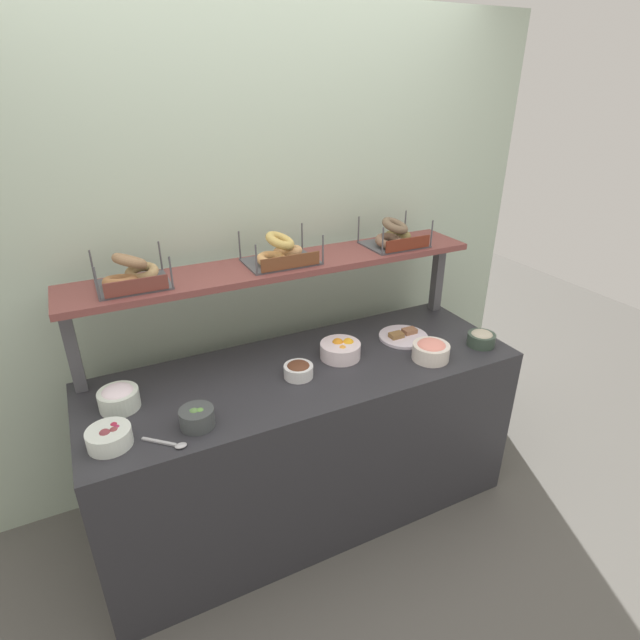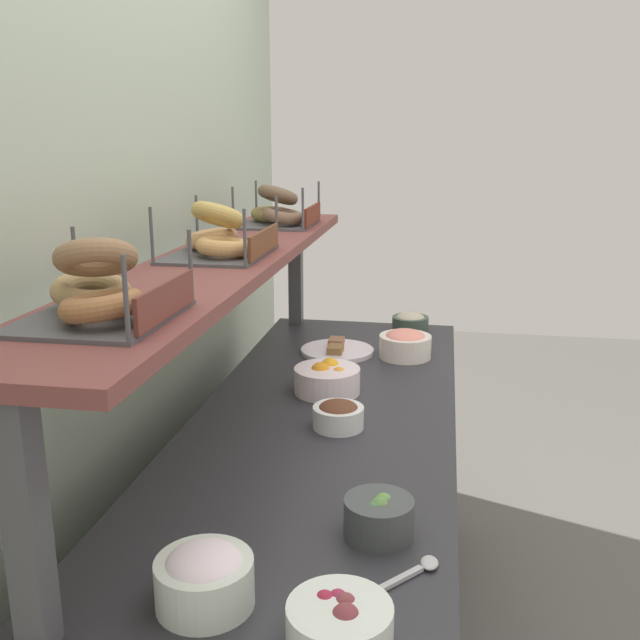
{
  "view_description": "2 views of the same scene",
  "coord_description": "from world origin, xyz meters",
  "px_view_note": "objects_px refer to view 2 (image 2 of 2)",
  "views": [
    {
      "loc": [
        -0.83,
        -1.82,
        2.06
      ],
      "look_at": [
        0.11,
        0.08,
        1.04
      ],
      "focal_mm": 28.22,
      "sensor_mm": 36.0,
      "label": 1
    },
    {
      "loc": [
        -1.77,
        -0.3,
        1.6
      ],
      "look_at": [
        0.09,
        0.02,
        1.1
      ],
      "focal_mm": 40.39,
      "sensor_mm": 36.0,
      "label": 2
    }
  ],
  "objects_px": {
    "bowl_veggie_mix": "(379,516)",
    "bagel_basket_everything": "(100,291)",
    "bowl_cream_cheese": "(204,577)",
    "bowl_beet_salad": "(340,625)",
    "bowl_chocolate_spread": "(338,415)",
    "serving_spoon_near_plate": "(413,572)",
    "bowl_fruit_salad": "(327,379)",
    "bowl_lox_spread": "(405,344)",
    "serving_plate_white": "(337,350)",
    "bagel_basket_sesame": "(220,238)",
    "bagel_basket_poppy": "(279,212)",
    "bowl_tuna_salad": "(410,323)"
  },
  "relations": [
    {
      "from": "bowl_chocolate_spread",
      "to": "bowl_lox_spread",
      "type": "height_order",
      "value": "bowl_lox_spread"
    },
    {
      "from": "bowl_chocolate_spread",
      "to": "bagel_basket_poppy",
      "type": "distance_m",
      "value": 0.87
    },
    {
      "from": "bowl_chocolate_spread",
      "to": "bowl_veggie_mix",
      "type": "distance_m",
      "value": 0.52
    },
    {
      "from": "bowl_beet_salad",
      "to": "serving_plate_white",
      "type": "distance_m",
      "value": 1.46
    },
    {
      "from": "bowl_cream_cheese",
      "to": "serving_plate_white",
      "type": "distance_m",
      "value": 1.38
    },
    {
      "from": "bowl_veggie_mix",
      "to": "bagel_basket_everything",
      "type": "relative_size",
      "value": 0.46
    },
    {
      "from": "bagel_basket_everything",
      "to": "bagel_basket_sesame",
      "type": "height_order",
      "value": "bagel_basket_everything"
    },
    {
      "from": "bowl_chocolate_spread",
      "to": "bowl_lox_spread",
      "type": "distance_m",
      "value": 0.64
    },
    {
      "from": "bowl_chocolate_spread",
      "to": "bowl_tuna_salad",
      "type": "distance_m",
      "value": 0.95
    },
    {
      "from": "serving_spoon_near_plate",
      "to": "bagel_basket_sesame",
      "type": "xyz_separation_m",
      "value": [
        0.67,
        0.54,
        0.47
      ]
    },
    {
      "from": "bowl_veggie_mix",
      "to": "bagel_basket_poppy",
      "type": "distance_m",
      "value": 1.34
    },
    {
      "from": "serving_plate_white",
      "to": "bagel_basket_poppy",
      "type": "bearing_deg",
      "value": 76.27
    },
    {
      "from": "bowl_cream_cheese",
      "to": "bagel_basket_sesame",
      "type": "xyz_separation_m",
      "value": [
        0.81,
        0.21,
        0.43
      ]
    },
    {
      "from": "bagel_basket_poppy",
      "to": "bagel_basket_everything",
      "type": "bearing_deg",
      "value": 179.4
    },
    {
      "from": "bowl_fruit_salad",
      "to": "bagel_basket_poppy",
      "type": "bearing_deg",
      "value": 28.75
    },
    {
      "from": "bowl_veggie_mix",
      "to": "bowl_chocolate_spread",
      "type": "bearing_deg",
      "value": 16.98
    },
    {
      "from": "bowl_fruit_salad",
      "to": "bowl_veggie_mix",
      "type": "distance_m",
      "value": 0.78
    },
    {
      "from": "bowl_lox_spread",
      "to": "bowl_cream_cheese",
      "type": "xyz_separation_m",
      "value": [
        -1.38,
        0.24,
        0.0
      ]
    },
    {
      "from": "bowl_lox_spread",
      "to": "bowl_veggie_mix",
      "type": "distance_m",
      "value": 1.12
    },
    {
      "from": "bowl_tuna_salad",
      "to": "serving_plate_white",
      "type": "height_order",
      "value": "bowl_tuna_salad"
    },
    {
      "from": "serving_plate_white",
      "to": "bagel_basket_poppy",
      "type": "distance_m",
      "value": 0.51
    },
    {
      "from": "bowl_fruit_salad",
      "to": "bowl_chocolate_spread",
      "type": "height_order",
      "value": "bowl_fruit_salad"
    },
    {
      "from": "bowl_fruit_salad",
      "to": "bowl_chocolate_spread",
      "type": "distance_m",
      "value": 0.26
    },
    {
      "from": "bowl_cream_cheese",
      "to": "bagel_basket_everything",
      "type": "relative_size",
      "value": 0.56
    },
    {
      "from": "bowl_cream_cheese",
      "to": "bowl_lox_spread",
      "type": "bearing_deg",
      "value": -9.96
    },
    {
      "from": "bowl_tuna_salad",
      "to": "serving_plate_white",
      "type": "xyz_separation_m",
      "value": [
        -0.3,
        0.24,
        -0.03
      ]
    },
    {
      "from": "bowl_chocolate_spread",
      "to": "bowl_tuna_salad",
      "type": "height_order",
      "value": "bowl_tuna_salad"
    },
    {
      "from": "bagel_basket_sesame",
      "to": "bagel_basket_poppy",
      "type": "distance_m",
      "value": 0.62
    },
    {
      "from": "bowl_tuna_salad",
      "to": "bagel_basket_everything",
      "type": "relative_size",
      "value": 0.48
    },
    {
      "from": "bowl_veggie_mix",
      "to": "bagel_basket_everything",
      "type": "bearing_deg",
      "value": 102.7
    },
    {
      "from": "bowl_beet_salad",
      "to": "bowl_fruit_salad",
      "type": "relative_size",
      "value": 0.83
    },
    {
      "from": "bowl_beet_salad",
      "to": "bowl_veggie_mix",
      "type": "xyz_separation_m",
      "value": [
        0.31,
        -0.03,
        0.0
      ]
    },
    {
      "from": "bagel_basket_poppy",
      "to": "serving_plate_white",
      "type": "bearing_deg",
      "value": -103.73
    },
    {
      "from": "bowl_beet_salad",
      "to": "bowl_lox_spread",
      "type": "height_order",
      "value": "bowl_lox_spread"
    },
    {
      "from": "bowl_tuna_salad",
      "to": "bagel_basket_sesame",
      "type": "xyz_separation_m",
      "value": [
        -0.88,
        0.46,
        0.44
      ]
    },
    {
      "from": "bowl_lox_spread",
      "to": "bagel_basket_sesame",
      "type": "relative_size",
      "value": 0.53
    },
    {
      "from": "bowl_chocolate_spread",
      "to": "serving_plate_white",
      "type": "distance_m",
      "value": 0.64
    },
    {
      "from": "bowl_tuna_salad",
      "to": "serving_spoon_near_plate",
      "type": "xyz_separation_m",
      "value": [
        -1.55,
        -0.09,
        -0.03
      ]
    },
    {
      "from": "bowl_cream_cheese",
      "to": "bagel_basket_poppy",
      "type": "height_order",
      "value": "bagel_basket_poppy"
    },
    {
      "from": "bowl_fruit_salad",
      "to": "bagel_basket_poppy",
      "type": "distance_m",
      "value": 0.66
    },
    {
      "from": "bowl_lox_spread",
      "to": "bowl_chocolate_spread",
      "type": "bearing_deg",
      "value": 167.91
    },
    {
      "from": "serving_plate_white",
      "to": "bagel_basket_sesame",
      "type": "relative_size",
      "value": 0.76
    },
    {
      "from": "bagel_basket_everything",
      "to": "bowl_veggie_mix",
      "type": "bearing_deg",
      "value": -77.3
    },
    {
      "from": "serving_spoon_near_plate",
      "to": "bagel_basket_everything",
      "type": "height_order",
      "value": "bagel_basket_everything"
    },
    {
      "from": "bowl_tuna_salad",
      "to": "bagel_basket_everything",
      "type": "xyz_separation_m",
      "value": [
        -1.54,
        0.46,
        0.44
      ]
    },
    {
      "from": "bowl_beet_salad",
      "to": "bagel_basket_everything",
      "type": "distance_m",
      "value": 0.66
    },
    {
      "from": "bowl_lox_spread",
      "to": "bagel_basket_everything",
      "type": "height_order",
      "value": "bagel_basket_everything"
    },
    {
      "from": "bowl_veggie_mix",
      "to": "serving_spoon_near_plate",
      "type": "height_order",
      "value": "bowl_veggie_mix"
    },
    {
      "from": "bowl_cream_cheese",
      "to": "bagel_basket_everything",
      "type": "bearing_deg",
      "value": 56.03
    },
    {
      "from": "bowl_chocolate_spread",
      "to": "serving_spoon_near_plate",
      "type": "height_order",
      "value": "bowl_chocolate_spread"
    }
  ]
}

